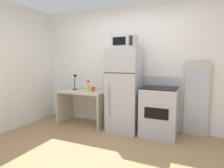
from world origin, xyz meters
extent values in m
plane|color=#9E7A51|center=(0.00, 0.00, 0.00)|extent=(12.00, 12.00, 0.00)
cube|color=white|center=(0.00, 1.70, 1.30)|extent=(5.00, 0.10, 2.60)
cube|color=beige|center=(-1.01, 1.34, 0.73)|extent=(1.08, 0.59, 0.04)
cube|color=beige|center=(-1.53, 1.34, 0.35)|extent=(0.04, 0.59, 0.71)
cube|color=beige|center=(-0.49, 1.34, 0.35)|extent=(0.04, 0.59, 0.71)
cylinder|color=black|center=(-1.28, 1.41, 0.76)|extent=(0.11, 0.11, 0.02)
cylinder|color=black|center=(-1.28, 1.41, 0.90)|extent=(0.02, 0.02, 0.26)
cone|color=black|center=(-1.25, 1.39, 1.07)|extent=(0.10, 0.10, 0.08)
cylinder|color=#D83F33|center=(-0.80, 1.43, 0.80)|extent=(0.08, 0.08, 0.09)
cylinder|color=yellow|center=(-0.83, 1.27, 0.83)|extent=(0.06, 0.06, 0.16)
cylinder|color=white|center=(-0.83, 1.27, 0.93)|extent=(0.02, 0.02, 0.04)
cube|color=red|center=(-0.83, 1.26, 0.98)|extent=(0.06, 0.03, 0.04)
cube|color=#B7B7BC|center=(-0.01, 1.32, 0.83)|extent=(0.61, 0.62, 1.66)
cube|color=black|center=(-0.01, 1.01, 1.19)|extent=(0.60, 0.00, 0.01)
cylinder|color=gray|center=(-0.21, 0.99, 0.66)|extent=(0.02, 0.02, 0.58)
cube|color=#B7B7BC|center=(-0.01, 1.30, 1.79)|extent=(0.46, 0.34, 0.26)
cube|color=black|center=(-0.06, 1.13, 1.79)|extent=(0.26, 0.01, 0.15)
cube|color=black|center=(0.17, 1.13, 1.79)|extent=(0.07, 0.01, 0.18)
cube|color=#B7B7BC|center=(0.68, 1.33, 0.45)|extent=(0.66, 0.60, 0.90)
cube|color=black|center=(0.68, 1.33, 0.91)|extent=(0.63, 0.58, 0.02)
cube|color=#B7B7BC|center=(0.68, 1.61, 1.01)|extent=(0.66, 0.04, 0.18)
cube|color=black|center=(0.68, 1.03, 0.50)|extent=(0.42, 0.01, 0.20)
cube|color=#C6B793|center=(1.32, 1.59, 0.70)|extent=(0.44, 0.03, 1.40)
cube|color=#B2BCC6|center=(1.32, 1.57, 0.70)|extent=(0.39, 0.00, 1.26)
camera|label=1|loc=(1.24, -2.21, 1.39)|focal=30.02mm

